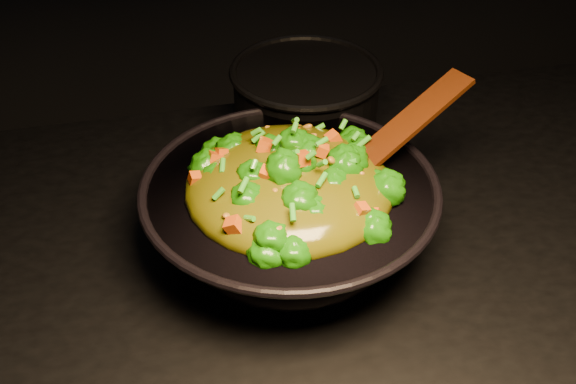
{
  "coord_description": "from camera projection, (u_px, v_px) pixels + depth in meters",
  "views": [
    {
      "loc": [
        -0.19,
        -0.6,
        1.53
      ],
      "look_at": [
        -0.03,
        0.09,
        0.98
      ],
      "focal_mm": 45.0,
      "sensor_mm": 36.0,
      "label": 1
    }
  ],
  "objects": [
    {
      "name": "back_pot",
      "position": [
        306.0,
        104.0,
        1.1
      ],
      "size": [
        0.23,
        0.23,
        0.12
      ],
      "primitive_type": "cylinder",
      "rotation": [
        0.0,
        0.0,
        0.08
      ],
      "color": "black",
      "rests_on": "stovetop"
    },
    {
      "name": "wok",
      "position": [
        290.0,
        219.0,
        0.9
      ],
      "size": [
        0.44,
        0.44,
        0.1
      ],
      "primitive_type": null,
      "rotation": [
        0.0,
        0.0,
        0.28
      ],
      "color": "black",
      "rests_on": "stovetop"
    },
    {
      "name": "spatula",
      "position": [
        393.0,
        137.0,
        0.88
      ],
      "size": [
        0.23,
        0.13,
        0.1
      ],
      "primitive_type": "cube",
      "rotation": [
        0.0,
        -0.38,
        0.4
      ],
      "color": "#351008",
      "rests_on": "wok"
    },
    {
      "name": "stir_fry",
      "position": [
        289.0,
        161.0,
        0.84
      ],
      "size": [
        0.33,
        0.33,
        0.09
      ],
      "primitive_type": null,
      "rotation": [
        0.0,
        0.0,
        -0.41
      ],
      "color": "#1B6A07",
      "rests_on": "wok"
    }
  ]
}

